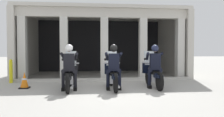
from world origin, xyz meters
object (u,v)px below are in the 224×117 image
object	(u,v)px
motorcycle_center	(113,75)
police_officer_left	(69,63)
motorcycle_left	(70,75)
bollard_kerbside	(11,71)
police_officer_right	(155,62)
motorcycle_right	(153,74)
traffic_cone_flank	(24,80)
police_officer_center	(114,63)

from	to	relation	value
motorcycle_center	police_officer_left	bearing A→B (deg)	-164.21
motorcycle_left	police_officer_left	bearing A→B (deg)	-88.45
bollard_kerbside	police_officer_left	bearing A→B (deg)	-38.14
police_officer_right	motorcycle_left	bearing A→B (deg)	179.95
motorcycle_left	bollard_kerbside	bearing A→B (deg)	147.73
police_officer_left	bollard_kerbside	bearing A→B (deg)	143.68
police_officer_left	motorcycle_center	world-z (taller)	police_officer_left
bollard_kerbside	motorcycle_left	bearing A→B (deg)	-34.09
motorcycle_left	bollard_kerbside	world-z (taller)	motorcycle_left
motorcycle_right	traffic_cone_flank	distance (m)	4.72
motorcycle_center	police_officer_right	xyz separation A→B (m)	(1.52, -0.10, 0.44)
police_officer_right	motorcycle_right	bearing A→B (deg)	91.99
police_officer_left	police_officer_center	bearing A→B (deg)	1.10
motorcycle_right	police_officer_left	bearing A→B (deg)	-169.45
motorcycle_left	traffic_cone_flank	world-z (taller)	motorcycle_left
motorcycle_left	police_officer_right	distance (m)	3.08
motorcycle_right	police_officer_right	distance (m)	0.52
motorcycle_right	traffic_cone_flank	world-z (taller)	motorcycle_right
police_officer_left	police_officer_center	xyz separation A→B (m)	(1.52, -0.02, 0.00)
police_officer_left	police_officer_center	distance (m)	1.52
motorcycle_left	police_officer_left	xyz separation A→B (m)	(-0.00, -0.28, 0.44)
police_officer_left	traffic_cone_flank	bearing A→B (deg)	161.00
traffic_cone_flank	motorcycle_right	bearing A→B (deg)	-2.27
motorcycle_center	motorcycle_left	bearing A→B (deg)	-174.77
motorcycle_center	bollard_kerbside	distance (m)	4.52
motorcycle_center	bollard_kerbside	world-z (taller)	motorcycle_center
motorcycle_right	police_officer_right	bearing A→B (deg)	-88.01
motorcycle_left	police_officer_right	world-z (taller)	police_officer_right
traffic_cone_flank	police_officer_right	bearing A→B (deg)	-5.71
motorcycle_center	bollard_kerbside	xyz separation A→B (m)	(-4.15, 1.80, -0.00)
police_officer_center	motorcycle_right	bearing A→B (deg)	22.86
motorcycle_center	traffic_cone_flank	size ratio (longest dim) A/B	3.46
motorcycle_left	motorcycle_center	world-z (taller)	same
police_officer_left	police_officer_right	distance (m)	3.05
police_officer_center	police_officer_left	bearing A→B (deg)	-174.77
police_officer_left	motorcycle_center	distance (m)	1.61
motorcycle_right	police_officer_right	size ratio (longest dim) A/B	1.29
police_officer_center	motorcycle_right	size ratio (longest dim) A/B	0.78
motorcycle_left	police_officer_right	bearing A→B (deg)	-0.49
bollard_kerbside	motorcycle_center	bearing A→B (deg)	-23.40
police_officer_left	motorcycle_right	world-z (taller)	police_officer_left
motorcycle_center	police_officer_right	size ratio (longest dim) A/B	1.29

